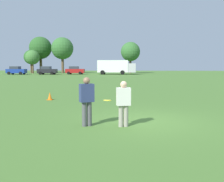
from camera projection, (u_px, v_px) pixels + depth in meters
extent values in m
plane|color=#47702D|center=(144.00, 121.00, 9.65)|extent=(178.96, 178.96, 0.00)
cylinder|color=#4C4C51|center=(84.00, 114.00, 8.78)|extent=(0.16, 0.16, 0.84)
cylinder|color=#4C4C51|center=(89.00, 114.00, 8.85)|extent=(0.16, 0.16, 0.84)
cube|color=navy|center=(87.00, 93.00, 8.75)|extent=(0.54, 0.45, 0.61)
sphere|color=#8C664C|center=(87.00, 81.00, 8.71)|extent=(0.23, 0.23, 0.23)
cylinder|color=gray|center=(126.00, 116.00, 8.76)|extent=(0.16, 0.16, 0.73)
cylinder|color=gray|center=(121.00, 116.00, 8.73)|extent=(0.16, 0.16, 0.73)
cube|color=silver|center=(124.00, 97.00, 8.68)|extent=(0.50, 0.36, 0.60)
sphere|color=#D8AD8C|center=(124.00, 84.00, 8.64)|extent=(0.23, 0.23, 0.23)
cylinder|color=yellow|center=(107.00, 100.00, 8.86)|extent=(0.27, 0.27, 0.05)
cube|color=#D8590C|center=(50.00, 100.00, 15.54)|extent=(0.32, 0.32, 0.03)
cone|color=orange|center=(50.00, 96.00, 15.51)|extent=(0.24, 0.24, 0.45)
cube|color=navy|center=(16.00, 71.00, 57.35)|extent=(4.20, 1.81, 0.90)
cube|color=#2D333D|center=(15.00, 68.00, 57.29)|extent=(2.00, 1.64, 0.64)
cylinder|color=black|center=(24.00, 73.00, 58.30)|extent=(0.66, 0.22, 0.66)
cylinder|color=black|center=(20.00, 73.00, 56.32)|extent=(0.66, 0.22, 0.66)
cylinder|color=black|center=(13.00, 73.00, 58.47)|extent=(0.66, 0.22, 0.66)
cylinder|color=black|center=(9.00, 73.00, 56.48)|extent=(0.66, 0.22, 0.66)
cube|color=black|center=(47.00, 71.00, 57.48)|extent=(4.20, 1.81, 0.90)
cube|color=#2D333D|center=(46.00, 68.00, 57.43)|extent=(2.00, 1.64, 0.64)
cylinder|color=black|center=(54.00, 73.00, 58.43)|extent=(0.66, 0.22, 0.66)
cylinder|color=black|center=(52.00, 73.00, 56.45)|extent=(0.66, 0.22, 0.66)
cylinder|color=black|center=(43.00, 73.00, 58.60)|extent=(0.66, 0.22, 0.66)
cylinder|color=black|center=(40.00, 73.00, 56.62)|extent=(0.66, 0.22, 0.66)
cube|color=maroon|center=(75.00, 71.00, 58.75)|extent=(4.20, 1.81, 0.90)
cube|color=#2D333D|center=(74.00, 68.00, 58.69)|extent=(2.00, 1.64, 0.64)
cylinder|color=black|center=(82.00, 73.00, 59.70)|extent=(0.66, 0.22, 0.66)
cylinder|color=black|center=(80.00, 73.00, 57.72)|extent=(0.66, 0.22, 0.66)
cylinder|color=black|center=(71.00, 73.00, 59.87)|extent=(0.66, 0.22, 0.66)
cylinder|color=black|center=(69.00, 73.00, 57.89)|extent=(0.66, 0.22, 0.66)
cube|color=white|center=(113.00, 66.00, 58.18)|extent=(6.81, 2.51, 2.70)
cube|color=#B2B2B7|center=(132.00, 68.00, 57.94)|extent=(1.80, 2.30, 2.00)
cylinder|color=black|center=(123.00, 72.00, 59.53)|extent=(0.96, 0.28, 0.96)
cylinder|color=black|center=(122.00, 72.00, 56.81)|extent=(0.96, 0.28, 0.96)
cylinder|color=black|center=(104.00, 72.00, 59.81)|extent=(0.96, 0.28, 0.96)
cylinder|color=black|center=(102.00, 72.00, 57.09)|extent=(0.96, 0.28, 0.96)
cylinder|color=brown|center=(31.00, 68.00, 68.03)|extent=(0.43, 0.43, 2.60)
sphere|color=#285623|center=(31.00, 57.00, 67.74)|extent=(3.72, 3.72, 3.72)
cylinder|color=brown|center=(33.00, 68.00, 65.73)|extent=(0.42, 0.42, 2.53)
sphere|color=#3D7033|center=(33.00, 57.00, 65.45)|extent=(3.61, 3.61, 3.61)
cylinder|color=brown|center=(41.00, 65.00, 69.78)|extent=(0.69, 0.69, 4.17)
sphere|color=#285623|center=(40.00, 48.00, 69.32)|extent=(5.96, 5.96, 5.96)
cylinder|color=brown|center=(63.00, 65.00, 68.00)|extent=(0.67, 0.67, 4.02)
sphere|color=#33662D|center=(62.00, 48.00, 67.55)|extent=(5.74, 5.74, 5.74)
cylinder|color=brown|center=(130.00, 67.00, 66.62)|extent=(0.58, 0.58, 3.45)
sphere|color=#33662D|center=(130.00, 52.00, 66.24)|extent=(4.93, 4.93, 4.93)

